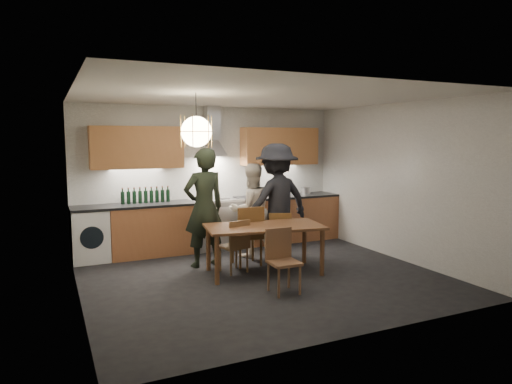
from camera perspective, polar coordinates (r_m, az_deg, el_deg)
name	(u,v)px	position (r m, az deg, el deg)	size (l,w,h in m)	color
ground	(262,276)	(6.81, 0.75, -10.48)	(5.00, 5.00, 0.00)	black
room_shell	(262,160)	(6.51, 0.77, 4.02)	(5.02, 4.52, 2.61)	white
counter_run	(218,224)	(8.46, -4.82, -3.96)	(5.00, 0.62, 0.90)	#C2784A
range_stove	(217,224)	(8.45, -4.95, -4.03)	(0.90, 0.60, 0.92)	silver
wall_fixtures	(214,146)	(8.42, -5.33, 5.73)	(4.30, 0.54, 1.10)	tan
pendant_lamp	(196,132)	(6.05, -7.46, 7.49)	(0.43, 0.43, 0.70)	black
dining_table	(264,231)	(6.81, 1.03, -4.88)	(1.84, 1.12, 0.73)	brown
chair_back_left	(236,243)	(6.86, -2.47, -6.34)	(0.43, 0.43, 0.81)	brown
chair_back_mid	(249,232)	(7.20, -0.92, -5.02)	(0.45, 0.45, 0.96)	brown
chair_back_right	(280,233)	(7.53, 2.97, -5.16)	(0.48, 0.48, 0.81)	brown
chair_front	(281,256)	(6.06, 3.20, -7.97)	(0.38, 0.38, 0.83)	brown
person_left	(204,208)	(7.19, -6.51, -1.96)	(0.68, 0.45, 1.87)	black
person_mid	(251,210)	(7.77, -0.62, -2.29)	(0.77, 0.60, 1.59)	silver
person_right	(277,201)	(7.73, 2.59, -1.08)	(1.25, 0.72, 1.93)	black
mixing_bowl	(279,195)	(8.79, 2.90, -0.32)	(0.32, 0.32, 0.08)	#B6B6B9
stock_pot	(306,191)	(9.25, 6.27, 0.15)	(0.18, 0.18, 0.13)	#B4B4B7
wine_bottles	(146,195)	(8.13, -13.62, -0.37)	(0.85, 0.07, 0.27)	black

